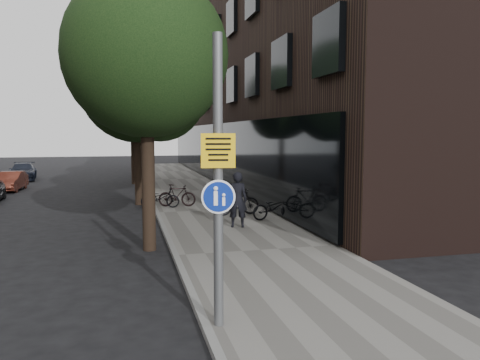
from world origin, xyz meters
name	(u,v)px	position (x,y,z in m)	size (l,w,h in m)	color
ground	(296,297)	(0.00, 0.00, 0.00)	(120.00, 120.00, 0.00)	black
sidewalk	(214,212)	(0.25, 10.00, 0.06)	(4.50, 60.00, 0.12)	slate
curb_edge	(157,214)	(-2.00, 10.00, 0.07)	(0.15, 60.00, 0.13)	slate
building_right_dark_brick	(299,48)	(8.50, 22.00, 9.00)	(12.00, 40.00, 18.00)	black
street_tree_near	(148,63)	(-2.53, 4.64, 5.11)	(4.40, 4.40, 7.50)	black
street_tree_mid	(138,91)	(-2.53, 13.14, 5.11)	(5.00, 5.00, 7.80)	black
street_tree_far	(134,103)	(-2.53, 22.14, 5.11)	(5.00, 5.00, 7.80)	black
signpost	(218,182)	(-1.80, -1.22, 2.46)	(0.53, 0.15, 4.64)	#595B5E
pedestrian	(237,200)	(0.37, 6.43, 1.04)	(0.67, 0.44, 1.85)	black
parked_bike_facade_near	(274,207)	(2.00, 7.48, 0.56)	(0.59, 1.69, 0.89)	black
parked_bike_facade_far	(237,201)	(0.92, 8.71, 0.64)	(0.49, 1.72, 1.04)	black
parked_bike_curb_near	(160,198)	(-1.80, 11.15, 0.54)	(0.56, 1.60, 0.84)	black
parked_bike_curb_far	(177,195)	(-1.07, 11.34, 0.59)	(0.45, 1.58, 0.95)	black
parked_car_mid	(11,181)	(-9.42, 20.04, 0.54)	(1.14, 3.26, 1.07)	maroon
parked_car_far	(23,171)	(-10.03, 26.51, 0.59)	(1.65, 4.07, 1.18)	black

